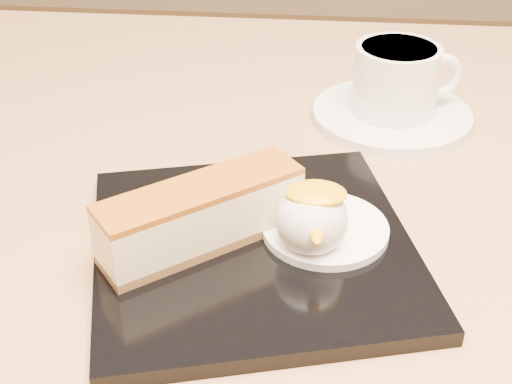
# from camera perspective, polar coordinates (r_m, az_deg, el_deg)

# --- Properties ---
(table) EXTENTS (0.80, 0.80, 0.72)m
(table) POSITION_cam_1_polar(r_m,az_deg,el_deg) (0.68, -0.68, -10.64)
(table) COLOR black
(table) RESTS_ON ground
(dessert_plate) EXTENTS (0.27, 0.27, 0.01)m
(dessert_plate) POSITION_cam_1_polar(r_m,az_deg,el_deg) (0.50, -0.22, -4.48)
(dessert_plate) COLOR black
(dessert_plate) RESTS_ON table
(cheesecake) EXTENTS (0.14, 0.12, 0.05)m
(cheesecake) POSITION_cam_1_polar(r_m,az_deg,el_deg) (0.49, -4.39, -1.84)
(cheesecake) COLOR brown
(cheesecake) RESTS_ON dessert_plate
(cream_smear) EXTENTS (0.09, 0.09, 0.01)m
(cream_smear) POSITION_cam_1_polar(r_m,az_deg,el_deg) (0.51, 5.56, -2.96)
(cream_smear) COLOR white
(cream_smear) RESTS_ON dessert_plate
(ice_cream_scoop) EXTENTS (0.05, 0.05, 0.05)m
(ice_cream_scoop) POSITION_cam_1_polar(r_m,az_deg,el_deg) (0.48, 4.47, -2.20)
(ice_cream_scoop) COLOR white
(ice_cream_scoop) RESTS_ON cream_smear
(mango_sauce) EXTENTS (0.04, 0.03, 0.01)m
(mango_sauce) POSITION_cam_1_polar(r_m,az_deg,el_deg) (0.47, 4.83, -0.08)
(mango_sauce) COLOR #FFA208
(mango_sauce) RESTS_ON ice_cream_scoop
(mint_sprig) EXTENTS (0.03, 0.02, 0.00)m
(mint_sprig) POSITION_cam_1_polar(r_m,az_deg,el_deg) (0.53, 2.44, -0.87)
(mint_sprig) COLOR green
(mint_sprig) RESTS_ON cream_smear
(saucer) EXTENTS (0.15, 0.15, 0.01)m
(saucer) POSITION_cam_1_polar(r_m,az_deg,el_deg) (0.69, 10.79, 6.07)
(saucer) COLOR white
(saucer) RESTS_ON table
(coffee_cup) EXTENTS (0.10, 0.08, 0.06)m
(coffee_cup) POSITION_cam_1_polar(r_m,az_deg,el_deg) (0.68, 11.28, 8.93)
(coffee_cup) COLOR white
(coffee_cup) RESTS_ON saucer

